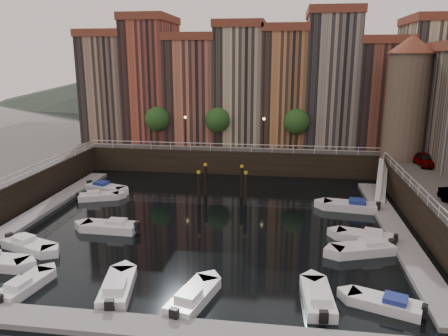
% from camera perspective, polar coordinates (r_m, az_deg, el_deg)
% --- Properties ---
extents(ground, '(200.00, 200.00, 0.00)m').
position_cam_1_polar(ground, '(40.16, -2.03, -6.73)').
color(ground, black).
rests_on(ground, ground).
extents(quay_far, '(80.00, 20.00, 3.00)m').
position_cam_1_polar(quay_far, '(64.56, 2.00, 2.70)').
color(quay_far, black).
rests_on(quay_far, ground).
extents(dock_left, '(2.00, 28.00, 0.35)m').
position_cam_1_polar(dock_left, '(44.88, -23.19, -5.39)').
color(dock_left, gray).
rests_on(dock_left, ground).
extents(dock_right, '(2.00, 28.00, 0.35)m').
position_cam_1_polar(dock_right, '(39.76, 21.57, -7.71)').
color(dock_right, gray).
rests_on(dock_right, ground).
extents(dock_near, '(30.00, 2.00, 0.35)m').
position_cam_1_polar(dock_near, '(25.33, -9.21, -19.97)').
color(dock_near, gray).
rests_on(dock_near, ground).
extents(mountains, '(145.00, 100.00, 18.00)m').
position_cam_1_polar(mountains, '(147.15, 6.28, 11.58)').
color(mountains, '#2D382D').
rests_on(mountains, ground).
extents(far_terrace, '(48.70, 10.30, 17.50)m').
position_cam_1_polar(far_terrace, '(60.61, 4.99, 10.93)').
color(far_terrace, '#95745F').
rests_on(far_terrace, quay_far).
extents(corner_tower, '(5.20, 5.20, 13.80)m').
position_cam_1_polar(corner_tower, '(53.28, 22.82, 8.64)').
color(corner_tower, '#6B5B4C').
rests_on(corner_tower, quay_right).
extents(promenade_trees, '(21.20, 3.20, 5.20)m').
position_cam_1_polar(promenade_trees, '(56.24, -0.18, 6.26)').
color(promenade_trees, black).
rests_on(promenade_trees, quay_far).
extents(street_lamps, '(10.36, 0.36, 4.18)m').
position_cam_1_polar(street_lamps, '(55.31, 0.02, 5.40)').
color(street_lamps, black).
rests_on(street_lamps, quay_far).
extents(railings, '(36.08, 34.04, 0.52)m').
position_cam_1_polar(railings, '(43.63, -0.95, 0.20)').
color(railings, white).
rests_on(railings, ground).
extents(gangway, '(2.78, 8.32, 3.73)m').
position_cam_1_polar(gangway, '(49.64, 19.94, -1.17)').
color(gangway, white).
rests_on(gangway, ground).
extents(mooring_pilings, '(5.00, 3.58, 3.78)m').
position_cam_1_polar(mooring_pilings, '(44.92, -0.15, -2.21)').
color(mooring_pilings, black).
rests_on(mooring_pilings, ground).
extents(boat_left_1, '(4.83, 3.13, 1.09)m').
position_cam_1_polar(boat_left_1, '(37.19, -24.16, -9.17)').
color(boat_left_1, white).
rests_on(boat_left_1, ground).
extents(boat_left_3, '(4.39, 2.84, 0.99)m').
position_cam_1_polar(boat_left_3, '(47.39, -16.15, -3.58)').
color(boat_left_3, white).
rests_on(boat_left_3, ground).
extents(boat_left_4, '(4.94, 3.12, 1.11)m').
position_cam_1_polar(boat_left_4, '(50.07, -15.27, -2.52)').
color(boat_left_4, white).
rests_on(boat_left_4, ground).
extents(boat_right_0, '(4.41, 2.90, 1.00)m').
position_cam_1_polar(boat_right_0, '(28.42, 20.48, -16.27)').
color(boat_right_0, white).
rests_on(boat_right_0, ground).
extents(boat_right_1, '(5.01, 3.23, 1.13)m').
position_cam_1_polar(boat_right_1, '(35.00, 17.86, -10.02)').
color(boat_right_1, white).
rests_on(boat_right_1, ground).
extents(boat_right_2, '(4.78, 2.74, 1.07)m').
position_cam_1_polar(boat_right_2, '(37.31, 18.12, -8.54)').
color(boat_right_2, white).
rests_on(boat_right_2, ground).
extents(boat_right_3, '(5.37, 2.56, 1.21)m').
position_cam_1_polar(boat_right_3, '(44.15, 16.29, -4.79)').
color(boat_right_3, white).
rests_on(boat_right_3, ground).
extents(boat_near_0, '(2.22, 4.39, 0.98)m').
position_cam_1_polar(boat_near_0, '(31.23, -24.64, -13.82)').
color(boat_near_0, white).
rests_on(boat_near_0, ground).
extents(boat_near_1, '(2.63, 5.03, 1.13)m').
position_cam_1_polar(boat_near_1, '(28.96, -13.79, -15.03)').
color(boat_near_1, white).
rests_on(boat_near_1, ground).
extents(boat_near_2, '(2.82, 4.88, 1.09)m').
position_cam_1_polar(boat_near_2, '(27.34, -4.13, -16.54)').
color(boat_near_2, white).
rests_on(boat_near_2, ground).
extents(boat_near_3, '(2.02, 4.74, 1.07)m').
position_cam_1_polar(boat_near_3, '(27.77, 12.15, -16.34)').
color(boat_near_3, white).
rests_on(boat_near_3, ground).
extents(car_a, '(1.88, 4.20, 1.40)m').
position_cam_1_polar(car_a, '(51.40, 24.76, 0.92)').
color(car_a, gray).
rests_on(car_a, quay_right).
extents(boat_extra_790, '(4.97, 1.91, 1.14)m').
position_cam_1_polar(boat_extra_790, '(38.63, -14.52, -7.45)').
color(boat_extra_790, white).
rests_on(boat_extra_790, ground).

